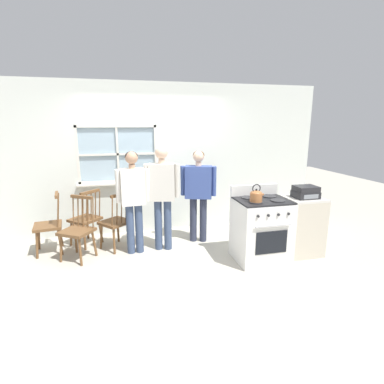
{
  "coord_description": "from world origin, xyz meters",
  "views": [
    {
      "loc": [
        -0.6,
        -4.07,
        2.0
      ],
      "look_at": [
        0.42,
        0.11,
        1.0
      ],
      "focal_mm": 28.0,
      "sensor_mm": 36.0,
      "label": 1
    }
  ],
  "objects_px": {
    "chair_near_wall": "(116,222)",
    "person_adult_right": "(198,188)",
    "chair_by_window": "(86,219)",
    "stove": "(261,229)",
    "stereo": "(306,192)",
    "potted_plant": "(135,179)",
    "kettle": "(256,195)",
    "side_counter": "(302,226)",
    "person_teen_center": "(162,189)",
    "chair_center_cluster": "(78,231)",
    "person_elderly_left": "(133,194)",
    "chair_near_stove": "(49,226)"
  },
  "relations": [
    {
      "from": "person_teen_center",
      "to": "kettle",
      "type": "relative_size",
      "value": 6.71
    },
    {
      "from": "chair_near_wall",
      "to": "chair_center_cluster",
      "type": "bearing_deg",
      "value": -14.38
    },
    {
      "from": "chair_center_cluster",
      "to": "potted_plant",
      "type": "xyz_separation_m",
      "value": [
        0.91,
        0.91,
        0.58
      ]
    },
    {
      "from": "person_adult_right",
      "to": "chair_by_window",
      "type": "bearing_deg",
      "value": -170.65
    },
    {
      "from": "potted_plant",
      "to": "person_adult_right",
      "type": "bearing_deg",
      "value": -33.74
    },
    {
      "from": "chair_center_cluster",
      "to": "person_elderly_left",
      "type": "height_order",
      "value": "person_elderly_left"
    },
    {
      "from": "kettle",
      "to": "side_counter",
      "type": "distance_m",
      "value": 1.07
    },
    {
      "from": "chair_center_cluster",
      "to": "side_counter",
      "type": "height_order",
      "value": "chair_center_cluster"
    },
    {
      "from": "person_teen_center",
      "to": "person_adult_right",
      "type": "height_order",
      "value": "person_teen_center"
    },
    {
      "from": "stove",
      "to": "stereo",
      "type": "relative_size",
      "value": 3.19
    },
    {
      "from": "chair_near_stove",
      "to": "stove",
      "type": "relative_size",
      "value": 0.87
    },
    {
      "from": "potted_plant",
      "to": "side_counter",
      "type": "height_order",
      "value": "potted_plant"
    },
    {
      "from": "chair_center_cluster",
      "to": "person_adult_right",
      "type": "height_order",
      "value": "person_adult_right"
    },
    {
      "from": "chair_center_cluster",
      "to": "person_adult_right",
      "type": "relative_size",
      "value": 0.61
    },
    {
      "from": "chair_center_cluster",
      "to": "chair_near_stove",
      "type": "bearing_deg",
      "value": 175.5
    },
    {
      "from": "person_teen_center",
      "to": "person_adult_right",
      "type": "distance_m",
      "value": 0.67
    },
    {
      "from": "chair_by_window",
      "to": "chair_center_cluster",
      "type": "relative_size",
      "value": 1.0
    },
    {
      "from": "chair_by_window",
      "to": "person_adult_right",
      "type": "height_order",
      "value": "person_adult_right"
    },
    {
      "from": "chair_by_window",
      "to": "chair_near_wall",
      "type": "relative_size",
      "value": 1.0
    },
    {
      "from": "potted_plant",
      "to": "stove",
      "type": "bearing_deg",
      "value": -42.66
    },
    {
      "from": "person_teen_center",
      "to": "stereo",
      "type": "relative_size",
      "value": 4.87
    },
    {
      "from": "chair_near_wall",
      "to": "person_elderly_left",
      "type": "height_order",
      "value": "person_elderly_left"
    },
    {
      "from": "chair_by_window",
      "to": "person_adult_right",
      "type": "bearing_deg",
      "value": 124.53
    },
    {
      "from": "person_adult_right",
      "to": "kettle",
      "type": "bearing_deg",
      "value": -44.07
    },
    {
      "from": "person_elderly_left",
      "to": "side_counter",
      "type": "bearing_deg",
      "value": -16.06
    },
    {
      "from": "chair_near_stove",
      "to": "kettle",
      "type": "xyz_separation_m",
      "value": [
        2.92,
        -1.15,
        0.59
      ]
    },
    {
      "from": "chair_near_stove",
      "to": "stereo",
      "type": "distance_m",
      "value": 3.96
    },
    {
      "from": "side_counter",
      "to": "stereo",
      "type": "bearing_deg",
      "value": -90.0
    },
    {
      "from": "stove",
      "to": "potted_plant",
      "type": "relative_size",
      "value": 5.32
    },
    {
      "from": "stove",
      "to": "stereo",
      "type": "xyz_separation_m",
      "value": [
        0.71,
        0.02,
        0.51
      ]
    },
    {
      "from": "stove",
      "to": "potted_plant",
      "type": "bearing_deg",
      "value": 137.34
    },
    {
      "from": "chair_center_cluster",
      "to": "stove",
      "type": "distance_m",
      "value": 2.71
    },
    {
      "from": "kettle",
      "to": "potted_plant",
      "type": "height_order",
      "value": "kettle"
    },
    {
      "from": "person_elderly_left",
      "to": "person_adult_right",
      "type": "bearing_deg",
      "value": 9.98
    },
    {
      "from": "chair_near_wall",
      "to": "person_adult_right",
      "type": "bearing_deg",
      "value": 140.06
    },
    {
      "from": "chair_near_stove",
      "to": "side_counter",
      "type": "xyz_separation_m",
      "value": [
        3.79,
        -0.98,
        0.01
      ]
    },
    {
      "from": "side_counter",
      "to": "kettle",
      "type": "bearing_deg",
      "value": -168.66
    },
    {
      "from": "stereo",
      "to": "stove",
      "type": "bearing_deg",
      "value": -178.05
    },
    {
      "from": "stove",
      "to": "side_counter",
      "type": "bearing_deg",
      "value": 3.62
    },
    {
      "from": "chair_near_stove",
      "to": "side_counter",
      "type": "relative_size",
      "value": 1.05
    },
    {
      "from": "stove",
      "to": "kettle",
      "type": "distance_m",
      "value": 0.59
    },
    {
      "from": "chair_near_stove",
      "to": "person_teen_center",
      "type": "distance_m",
      "value": 1.85
    },
    {
      "from": "chair_center_cluster",
      "to": "person_elderly_left",
      "type": "relative_size",
      "value": 0.59
    },
    {
      "from": "person_teen_center",
      "to": "chair_near_wall",
      "type": "bearing_deg",
      "value": 175.44
    },
    {
      "from": "chair_by_window",
      "to": "person_elderly_left",
      "type": "distance_m",
      "value": 1.06
    },
    {
      "from": "kettle",
      "to": "side_counter",
      "type": "bearing_deg",
      "value": 11.34
    },
    {
      "from": "chair_center_cluster",
      "to": "chair_near_stove",
      "type": "distance_m",
      "value": 0.58
    },
    {
      "from": "person_elderly_left",
      "to": "person_teen_center",
      "type": "relative_size",
      "value": 0.96
    },
    {
      "from": "person_elderly_left",
      "to": "side_counter",
      "type": "distance_m",
      "value": 2.63
    },
    {
      "from": "chair_near_stove",
      "to": "kettle",
      "type": "distance_m",
      "value": 3.19
    }
  ]
}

